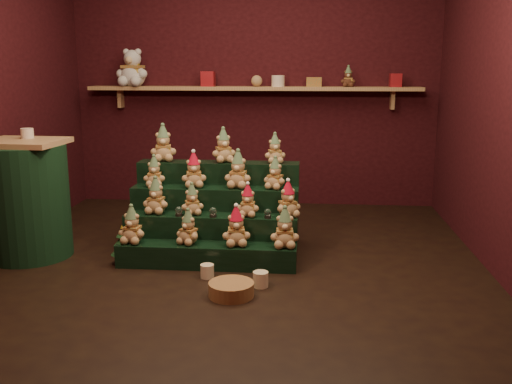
# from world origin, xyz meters

# --- Properties ---
(ground) EXTENTS (4.00, 4.00, 0.00)m
(ground) POSITION_xyz_m (0.00, 0.00, 0.00)
(ground) COLOR black
(ground) RESTS_ON ground
(back_wall) EXTENTS (4.00, 0.10, 2.80)m
(back_wall) POSITION_xyz_m (0.00, 2.05, 1.40)
(back_wall) COLOR black
(back_wall) RESTS_ON ground
(front_wall) EXTENTS (4.00, 0.10, 2.80)m
(front_wall) POSITION_xyz_m (0.00, -2.05, 1.40)
(front_wall) COLOR black
(front_wall) RESTS_ON ground
(right_wall) EXTENTS (0.10, 4.00, 2.80)m
(right_wall) POSITION_xyz_m (2.05, 0.00, 1.40)
(right_wall) COLOR black
(right_wall) RESTS_ON ground
(back_shelf) EXTENTS (3.60, 0.26, 0.24)m
(back_shelf) POSITION_xyz_m (0.00, 1.87, 1.29)
(back_shelf) COLOR tan
(back_shelf) RESTS_ON ground
(riser_tier_front) EXTENTS (1.40, 0.22, 0.18)m
(riser_tier_front) POSITION_xyz_m (-0.17, -0.19, 0.09)
(riser_tier_front) COLOR black
(riser_tier_front) RESTS_ON ground
(riser_tier_midfront) EXTENTS (1.40, 0.22, 0.36)m
(riser_tier_midfront) POSITION_xyz_m (-0.17, 0.03, 0.18)
(riser_tier_midfront) COLOR black
(riser_tier_midfront) RESTS_ON ground
(riser_tier_midback) EXTENTS (1.40, 0.22, 0.54)m
(riser_tier_midback) POSITION_xyz_m (-0.17, 0.25, 0.27)
(riser_tier_midback) COLOR black
(riser_tier_midback) RESTS_ON ground
(riser_tier_back) EXTENTS (1.40, 0.22, 0.72)m
(riser_tier_back) POSITION_xyz_m (-0.17, 0.47, 0.36)
(riser_tier_back) COLOR black
(riser_tier_back) RESTS_ON ground
(teddy_0) EXTENTS (0.23, 0.21, 0.29)m
(teddy_0) POSITION_xyz_m (-0.75, -0.19, 0.33)
(teddy_0) COLOR tan
(teddy_0) RESTS_ON riser_tier_front
(teddy_1) EXTENTS (0.25, 0.24, 0.27)m
(teddy_1) POSITION_xyz_m (-0.31, -0.18, 0.31)
(teddy_1) COLOR tan
(teddy_1) RESTS_ON riser_tier_front
(teddy_2) EXTENTS (0.25, 0.23, 0.30)m
(teddy_2) POSITION_xyz_m (0.07, -0.19, 0.33)
(teddy_2) COLOR tan
(teddy_2) RESTS_ON riser_tier_front
(teddy_3) EXTENTS (0.23, 0.21, 0.31)m
(teddy_3) POSITION_xyz_m (0.44, -0.19, 0.33)
(teddy_3) COLOR tan
(teddy_3) RESTS_ON riser_tier_front
(teddy_4) EXTENTS (0.23, 0.21, 0.29)m
(teddy_4) POSITION_xyz_m (-0.62, 0.05, 0.51)
(teddy_4) COLOR tan
(teddy_4) RESTS_ON riser_tier_midfront
(teddy_5) EXTENTS (0.23, 0.21, 0.25)m
(teddy_5) POSITION_xyz_m (-0.32, 0.03, 0.49)
(teddy_5) COLOR tan
(teddy_5) RESTS_ON riser_tier_midfront
(teddy_6) EXTENTS (0.19, 0.17, 0.26)m
(teddy_6) POSITION_xyz_m (0.14, 0.02, 0.49)
(teddy_6) COLOR tan
(teddy_6) RESTS_ON riser_tier_midfront
(teddy_7) EXTENTS (0.27, 0.26, 0.28)m
(teddy_7) POSITION_xyz_m (0.45, 0.03, 0.50)
(teddy_7) COLOR tan
(teddy_7) RESTS_ON riser_tier_midfront
(teddy_8) EXTENTS (0.20, 0.18, 0.26)m
(teddy_8) POSITION_xyz_m (-0.68, 0.26, 0.67)
(teddy_8) COLOR tan
(teddy_8) RESTS_ON riser_tier_midback
(teddy_9) EXTENTS (0.24, 0.23, 0.29)m
(teddy_9) POSITION_xyz_m (-0.34, 0.26, 0.68)
(teddy_9) COLOR tan
(teddy_9) RESTS_ON riser_tier_midback
(teddy_10) EXTENTS (0.24, 0.22, 0.31)m
(teddy_10) POSITION_xyz_m (0.03, 0.27, 0.69)
(teddy_10) COLOR tan
(teddy_10) RESTS_ON riser_tier_midback
(teddy_11) EXTENTS (0.24, 0.22, 0.26)m
(teddy_11) POSITION_xyz_m (0.34, 0.25, 0.67)
(teddy_11) COLOR tan
(teddy_11) RESTS_ON riser_tier_midback
(teddy_12) EXTENTS (0.26, 0.24, 0.31)m
(teddy_12) POSITION_xyz_m (-0.65, 0.49, 0.88)
(teddy_12) COLOR tan
(teddy_12) RESTS_ON riser_tier_back
(teddy_13) EXTENTS (0.26, 0.25, 0.29)m
(teddy_13) POSITION_xyz_m (-0.12, 0.48, 0.86)
(teddy_13) COLOR tan
(teddy_13) RESTS_ON riser_tier_back
(teddy_14) EXTENTS (0.21, 0.20, 0.25)m
(teddy_14) POSITION_xyz_m (0.32, 0.47, 0.85)
(teddy_14) COLOR tan
(teddy_14) RESTS_ON riser_tier_back
(snow_globe_a) EXTENTS (0.06, 0.06, 0.08)m
(snow_globe_a) POSITION_xyz_m (-0.41, -0.03, 0.40)
(snow_globe_a) COLOR black
(snow_globe_a) RESTS_ON riser_tier_midfront
(snow_globe_b) EXTENTS (0.06, 0.06, 0.08)m
(snow_globe_b) POSITION_xyz_m (-0.14, -0.03, 0.40)
(snow_globe_b) COLOR black
(snow_globe_b) RESTS_ON riser_tier_midfront
(snow_globe_c) EXTENTS (0.06, 0.06, 0.08)m
(snow_globe_c) POSITION_xyz_m (0.30, -0.03, 0.40)
(snow_globe_c) COLOR black
(snow_globe_c) RESTS_ON riser_tier_midfront
(side_table) EXTENTS (0.67, 0.67, 0.96)m
(side_table) POSITION_xyz_m (-1.66, -0.06, 0.48)
(side_table) COLOR tan
(side_table) RESTS_ON ground
(table_ornament) EXTENTS (0.10, 0.10, 0.08)m
(table_ornament) POSITION_xyz_m (-1.66, 0.04, 1.00)
(table_ornament) COLOR beige
(table_ornament) RESTS_ON side_table
(mini_christmas_tree) EXTENTS (0.19, 0.19, 0.32)m
(mini_christmas_tree) POSITION_xyz_m (-0.83, -0.20, 0.16)
(mini_christmas_tree) COLOR #482919
(mini_christmas_tree) RESTS_ON ground
(mug_left) EXTENTS (0.10, 0.10, 0.10)m
(mug_left) POSITION_xyz_m (-0.12, -0.43, 0.05)
(mug_left) COLOR beige
(mug_left) RESTS_ON ground
(mug_right) EXTENTS (0.11, 0.11, 0.11)m
(mug_right) POSITION_xyz_m (0.29, -0.57, 0.06)
(mug_right) COLOR beige
(mug_right) RESTS_ON ground
(wicker_basket) EXTENTS (0.37, 0.37, 0.10)m
(wicker_basket) POSITION_xyz_m (0.10, -0.76, 0.05)
(wicker_basket) COLOR #A67643
(wicker_basket) RESTS_ON ground
(white_bear) EXTENTS (0.41, 0.38, 0.50)m
(white_bear) POSITION_xyz_m (-1.31, 1.84, 1.57)
(white_bear) COLOR silver
(white_bear) RESTS_ON back_shelf
(brown_bear) EXTENTS (0.16, 0.14, 0.21)m
(brown_bear) POSITION_xyz_m (1.01, 1.84, 1.43)
(brown_bear) COLOR #4D2A19
(brown_bear) RESTS_ON back_shelf
(gift_tin_red_a) EXTENTS (0.14, 0.14, 0.16)m
(gift_tin_red_a) POSITION_xyz_m (-0.49, 1.85, 1.40)
(gift_tin_red_a) COLOR maroon
(gift_tin_red_a) RESTS_ON back_shelf
(gift_tin_cream) EXTENTS (0.14, 0.14, 0.12)m
(gift_tin_cream) POSITION_xyz_m (0.27, 1.85, 1.38)
(gift_tin_cream) COLOR beige
(gift_tin_cream) RESTS_ON back_shelf
(gift_tin_red_b) EXTENTS (0.12, 0.12, 0.14)m
(gift_tin_red_b) POSITION_xyz_m (1.51, 1.85, 1.39)
(gift_tin_red_b) COLOR maroon
(gift_tin_red_b) RESTS_ON back_shelf
(shelf_plush_ball) EXTENTS (0.12, 0.12, 0.12)m
(shelf_plush_ball) POSITION_xyz_m (0.04, 1.85, 1.38)
(shelf_plush_ball) COLOR tan
(shelf_plush_ball) RESTS_ON back_shelf
(scarf_gift_box) EXTENTS (0.16, 0.10, 0.10)m
(scarf_gift_box) POSITION_xyz_m (0.66, 1.85, 1.37)
(scarf_gift_box) COLOR #CC531C
(scarf_gift_box) RESTS_ON back_shelf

